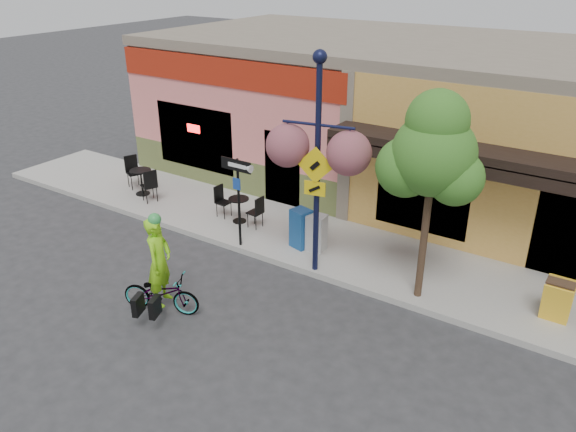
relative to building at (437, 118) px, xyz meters
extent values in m
plane|color=#2D2D30|center=(0.00, -7.50, -2.25)|extent=(90.00, 90.00, 0.00)
cube|color=#9E9B93|center=(0.00, -5.50, -2.17)|extent=(24.00, 3.00, 0.15)
cube|color=#A8A59E|center=(0.00, -6.95, -2.17)|extent=(24.00, 0.12, 0.15)
imported|color=maroon|center=(-2.16, -9.89, -1.81)|extent=(1.76, 1.12, 0.87)
imported|color=#89E418|center=(-2.11, -9.89, -1.29)|extent=(0.67, 0.81, 1.91)
camera|label=1|loc=(5.46, -16.69, 4.56)|focal=35.00mm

